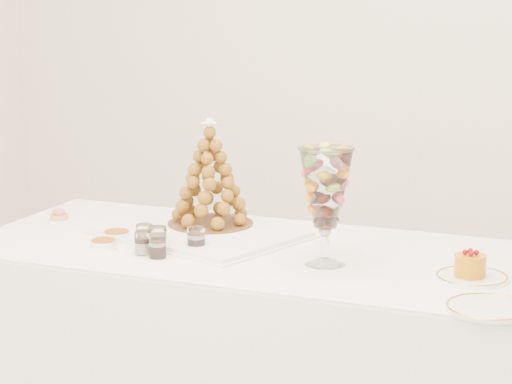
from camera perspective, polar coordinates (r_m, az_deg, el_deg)
The scene contains 15 objects.
buffet_table at distance 3.22m, azimuth 1.67°, elevation -10.07°, with size 2.07×0.92×0.77m.
lace_tray at distance 3.28m, azimuth -3.15°, elevation -2.34°, with size 0.60×0.45×0.02m, color white.
macaron_vase at distance 2.91m, azimuth 4.01°, elevation 0.15°, with size 0.16×0.16×0.35m.
cake_plate at distance 2.88m, azimuth 12.23°, elevation -4.79°, with size 0.21×0.21×0.01m, color white.
spare_plate at distance 2.63m, azimuth 13.18°, elevation -6.48°, with size 0.23×0.23×0.01m, color white.
pink_tart at distance 3.56m, azimuth -11.19°, elevation -1.29°, with size 0.06×0.06×0.04m.
verrine_a at distance 3.17m, azimuth -6.40°, elevation -2.47°, with size 0.05×0.05×0.07m, color white.
verrine_b at distance 3.10m, azimuth -5.66°, elevation -2.69°, with size 0.06×0.06×0.08m, color white.
verrine_c at distance 3.09m, azimuth -3.44°, elevation -2.71°, with size 0.06×0.06×0.08m, color white.
verrine_d at distance 3.07m, azimuth -6.49°, elevation -2.93°, with size 0.05×0.05×0.07m, color white.
verrine_e at distance 3.03m, azimuth -5.65°, elevation -3.12°, with size 0.05×0.05×0.07m, color white.
ramekin_back at distance 3.25m, azimuth -7.97°, elevation -2.50°, with size 0.09×0.09×0.03m, color white.
ramekin_front at distance 3.16m, azimuth -8.71°, elevation -2.99°, with size 0.08×0.08×0.03m, color white.
croquembouche at distance 3.32m, azimuth -2.64°, elevation 1.09°, with size 0.29×0.29×0.36m.
mousse_cake at distance 2.86m, azimuth 12.14°, elevation -4.11°, with size 0.09×0.09×0.08m.
Camera 1 is at (1.26, -2.43, 1.60)m, focal length 70.00 mm.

